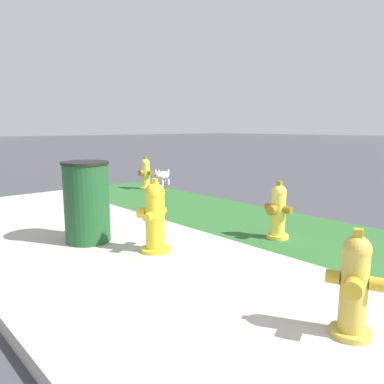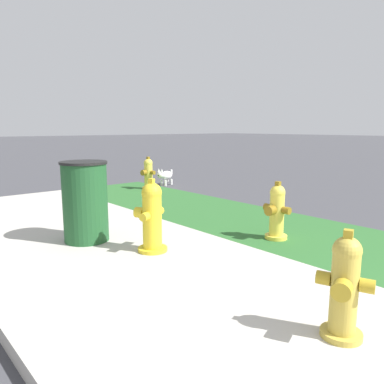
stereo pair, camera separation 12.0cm
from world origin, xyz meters
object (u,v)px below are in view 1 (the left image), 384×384
object	(u,v)px
fire_hydrant_far_end	(145,174)
fire_hydrant_at_driveway	(354,286)
trash_bin	(87,202)
small_white_dog	(162,176)
fire_hydrant_by_grass_verge	(278,211)
fire_hydrant_near_corner	(155,217)

from	to	relation	value
fire_hydrant_far_end	fire_hydrant_at_driveway	xyz separation A→B (m)	(5.84, -2.46, 0.01)
fire_hydrant_at_driveway	trash_bin	bearing A→B (deg)	-14.29
small_white_dog	trash_bin	world-z (taller)	trash_bin
fire_hydrant_by_grass_verge	fire_hydrant_near_corner	size ratio (longest dim) A/B	0.88
fire_hydrant_far_end	fire_hydrant_near_corner	distance (m)	4.32
fire_hydrant_by_grass_verge	fire_hydrant_at_driveway	bearing A→B (deg)	134.92
fire_hydrant_far_end	trash_bin	distance (m)	3.92
fire_hydrant_by_grass_verge	small_white_dog	world-z (taller)	fire_hydrant_by_grass_verge
fire_hydrant_far_end	small_white_dog	xyz separation A→B (m)	(-0.18, 0.61, -0.11)
fire_hydrant_near_corner	small_white_dog	bearing A→B (deg)	26.71
fire_hydrant_by_grass_verge	trash_bin	world-z (taller)	trash_bin
fire_hydrant_by_grass_verge	small_white_dog	size ratio (longest dim) A/B	1.36
fire_hydrant_far_end	fire_hydrant_at_driveway	size ratio (longest dim) A/B	0.98
fire_hydrant_by_grass_verge	fire_hydrant_near_corner	distance (m)	1.56
fire_hydrant_by_grass_verge	trash_bin	xyz separation A→B (m)	(-1.44, -1.81, 0.14)
small_white_dog	fire_hydrant_far_end	bearing A→B (deg)	1.08
fire_hydrant_far_end	fire_hydrant_near_corner	xyz separation A→B (m)	(3.60, -2.40, 0.05)
fire_hydrant_by_grass_verge	fire_hydrant_near_corner	world-z (taller)	fire_hydrant_near_corner
fire_hydrant_far_end	small_white_dog	distance (m)	0.65
fire_hydrant_at_driveway	fire_hydrant_near_corner	xyz separation A→B (m)	(-2.25, 0.06, 0.04)
small_white_dog	trash_bin	xyz separation A→B (m)	(2.94, -3.39, 0.26)
fire_hydrant_by_grass_verge	small_white_dog	xyz separation A→B (m)	(-4.39, 1.57, -0.11)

